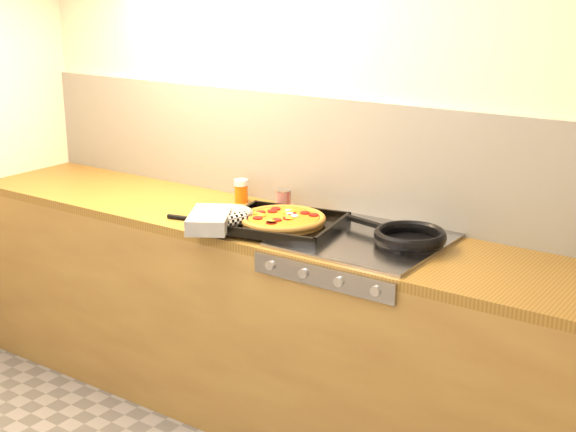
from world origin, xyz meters
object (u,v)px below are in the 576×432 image
Objects in this scene: pizza_on_tray at (263,220)px; juice_glass at (241,191)px; tomato_can at (283,201)px; frying_pan at (409,237)px.

juice_glass is at bearing 139.60° from pizza_on_tray.
pizza_on_tray is 0.29m from tomato_can.
tomato_can reaches higher than pizza_on_tray.
frying_pan is 0.93m from juice_glass.
pizza_on_tray is 0.60m from frying_pan.
frying_pan is at bearing 14.64° from pizza_on_tray.
frying_pan is 0.69m from tomato_can.
tomato_can is at bearing 169.48° from frying_pan.
tomato_can is 0.94× the size of juice_glass.
pizza_on_tray is at bearing -40.40° from juice_glass.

